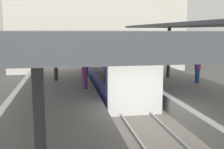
{
  "coord_description": "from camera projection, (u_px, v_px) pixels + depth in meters",
  "views": [
    {
      "loc": [
        -3.3,
        -10.37,
        4.19
      ],
      "look_at": [
        -0.48,
        5.74,
        1.6
      ],
      "focal_mm": 44.68,
      "sensor_mm": 36.0,
      "label": 1
    }
  ],
  "objects": [
    {
      "name": "platform_left",
      "position": [
        52.0,
        129.0,
        10.58
      ],
      "size": [
        4.4,
        28.0,
        1.0
      ],
      "primitive_type": "cube",
      "color": "gray",
      "rests_on": "ground_plane"
    },
    {
      "name": "passenger_mid_platform",
      "position": [
        198.0,
        70.0,
        16.99
      ],
      "size": [
        0.36,
        0.36,
        1.58
      ],
      "color": "navy",
      "rests_on": "platform_right"
    },
    {
      "name": "station_building_backdrop",
      "position": [
        96.0,
        18.0,
        29.95
      ],
      "size": [
        18.0,
        6.0,
        11.0
      ],
      "primitive_type": "cube",
      "color": "beige",
      "rests_on": "ground_plane"
    },
    {
      "name": "ground_plane",
      "position": [
        148.0,
        135.0,
        11.3
      ],
      "size": [
        80.0,
        80.0,
        0.0
      ],
      "primitive_type": "plane",
      "color": "#383835"
    },
    {
      "name": "canopy_right",
      "position": [
        221.0,
        25.0,
        12.62
      ],
      "size": [
        4.18,
        21.0,
        3.55
      ],
      "color": "#333335",
      "rests_on": "platform_right"
    },
    {
      "name": "commuter_train",
      "position": [
        114.0,
        68.0,
        18.62
      ],
      "size": [
        2.78,
        11.62,
        3.1
      ],
      "color": "#38428C",
      "rests_on": "track_ballast"
    },
    {
      "name": "track_ballast",
      "position": [
        148.0,
        132.0,
        11.29
      ],
      "size": [
        3.2,
        28.0,
        0.2
      ],
      "primitive_type": "cube",
      "color": "#59544C",
      "rests_on": "ground_plane"
    },
    {
      "name": "rail_far_side",
      "position": [
        165.0,
        127.0,
        11.38
      ],
      "size": [
        0.08,
        28.0,
        0.14
      ],
      "primitive_type": "cube",
      "color": "slate",
      "rests_on": "track_ballast"
    },
    {
      "name": "rail_near_side",
      "position": [
        131.0,
        129.0,
        11.14
      ],
      "size": [
        0.08,
        28.0,
        0.14
      ],
      "primitive_type": "cube",
      "color": "slate",
      "rests_on": "track_ballast"
    },
    {
      "name": "passenger_near_bench",
      "position": [
        85.0,
        73.0,
        15.3
      ],
      "size": [
        0.36,
        0.36,
        1.73
      ],
      "color": "#7A337A",
      "rests_on": "platform_left"
    },
    {
      "name": "canopy_left",
      "position": [
        50.0,
        34.0,
        11.38
      ],
      "size": [
        4.18,
        21.0,
        3.18
      ],
      "color": "#333335",
      "rests_on": "platform_left"
    }
  ]
}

